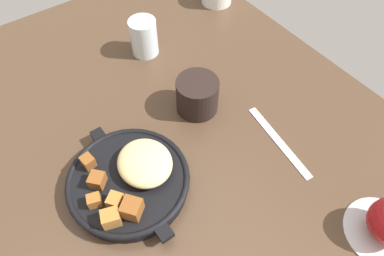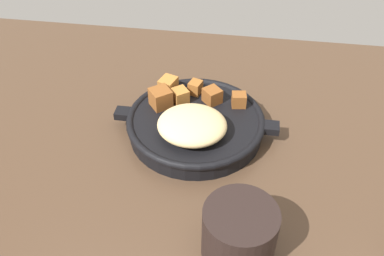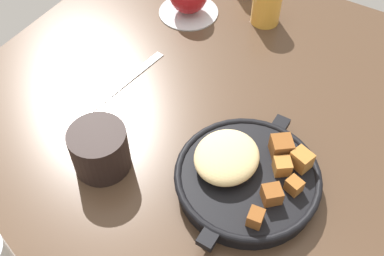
{
  "view_description": "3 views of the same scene",
  "coord_description": "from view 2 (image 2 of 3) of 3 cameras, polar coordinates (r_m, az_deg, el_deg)",
  "views": [
    {
      "loc": [
        34.79,
        -19.69,
        57.98
      ],
      "look_at": [
        3.58,
        2.62,
        6.68
      ],
      "focal_mm": 32.35,
      "sensor_mm": 36.0,
      "label": 1
    },
    {
      "loc": [
        -3.38,
        40.06,
        46.5
      ],
      "look_at": [
        3.32,
        -4.36,
        7.33
      ],
      "focal_mm": 39.67,
      "sensor_mm": 36.0,
      "label": 2
    },
    {
      "loc": [
        -33.38,
        -24.49,
        60.79
      ],
      "look_at": [
        3.86,
        -1.83,
        7.74
      ],
      "focal_mm": 43.05,
      "sensor_mm": 36.0,
      "label": 3
    }
  ],
  "objects": [
    {
      "name": "ground_plane",
      "position": [
        0.62,
        2.44,
        -8.84
      ],
      "size": [
        117.09,
        90.36,
        2.4
      ],
      "primitive_type": "cube",
      "color": "#473323"
    },
    {
      "name": "cast_iron_skillet",
      "position": [
        0.68,
        0.37,
        0.75
      ],
      "size": [
        26.62,
        22.33,
        6.55
      ],
      "color": "black",
      "rests_on": "ground_plane"
    },
    {
      "name": "coffee_mug_dark",
      "position": [
        0.52,
        6.36,
        -13.89
      ],
      "size": [
        8.99,
        8.99,
        7.69
      ],
      "primitive_type": "cylinder",
      "color": "black",
      "rests_on": "ground_plane"
    }
  ]
}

